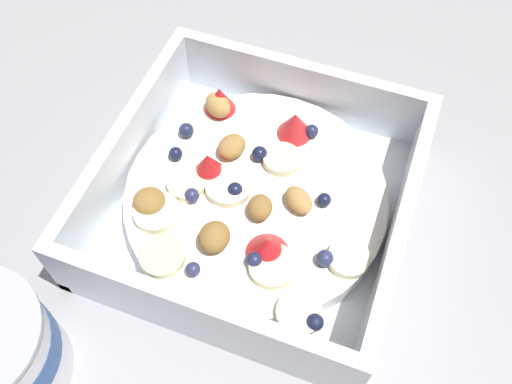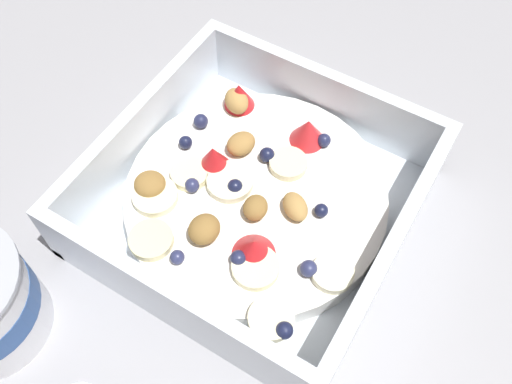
# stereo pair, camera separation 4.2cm
# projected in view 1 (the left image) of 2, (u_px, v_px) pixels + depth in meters

# --- Properties ---
(ground_plane) EXTENTS (2.40, 2.40, 0.00)m
(ground_plane) POSITION_uv_depth(u_px,v_px,m) (270.00, 207.00, 0.45)
(ground_plane) COLOR #9E9EA3
(fruit_bowl) EXTENTS (0.23, 0.23, 0.06)m
(fruit_bowl) POSITION_uv_depth(u_px,v_px,m) (254.00, 198.00, 0.43)
(fruit_bowl) COLOR white
(fruit_bowl) RESTS_ON ground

